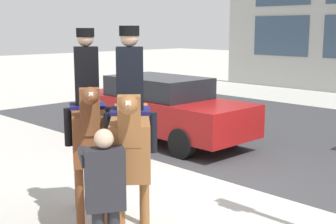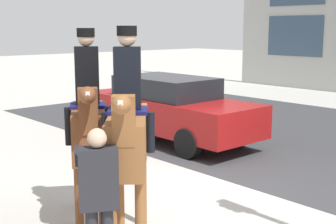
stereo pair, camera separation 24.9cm
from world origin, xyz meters
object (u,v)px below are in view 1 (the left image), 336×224
Objects in this scene: mounted_horse_companion at (131,135)px; pedestrian_bystander at (104,195)px; mounted_horse_lead at (88,126)px; street_car_near_lane at (161,108)px.

mounted_horse_companion is 1.04m from pedestrian_bystander.
mounted_horse_lead reaches higher than pedestrian_bystander.
street_car_near_lane is at bearing 157.19° from mounted_horse_lead.
mounted_horse_companion is at bearing -47.01° from street_car_near_lane.
pedestrian_bystander is 6.55m from street_car_near_lane.
mounted_horse_companion reaches higher than street_car_near_lane.
mounted_horse_companion is 1.60× the size of pedestrian_bystander.
street_car_near_lane is at bearing -18.95° from pedestrian_bystander.
mounted_horse_lead is at bearing -143.18° from mounted_horse_companion.
mounted_horse_companion is 0.58× the size of street_car_near_lane.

